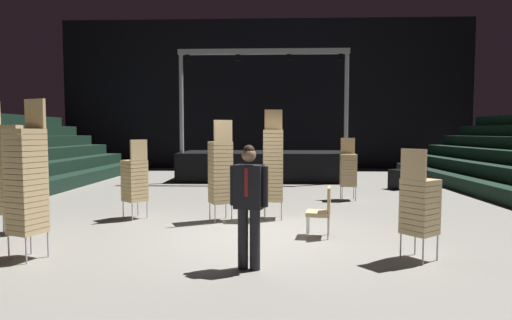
{
  "coord_description": "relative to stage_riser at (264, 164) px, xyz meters",
  "views": [
    {
      "loc": [
        0.29,
        -7.54,
        1.96
      ],
      "look_at": [
        -0.01,
        0.76,
        1.4
      ],
      "focal_mm": 29.03,
      "sensor_mm": 36.0,
      "label": 1
    }
  ],
  "objects": [
    {
      "name": "chair_stack_front_right",
      "position": [
        0.35,
        -7.96,
        0.6
      ],
      "size": [
        0.45,
        0.45,
        2.48
      ],
      "rotation": [
        0.0,
        0.0,
        3.12
      ],
      "color": "#B2B5BA",
      "rests_on": "ground_plane"
    },
    {
      "name": "stage_riser",
      "position": [
        0.0,
        0.0,
        0.0
      ],
      "size": [
        6.82,
        3.23,
        5.12
      ],
      "color": "black",
      "rests_on": "ground_plane"
    },
    {
      "name": "loose_chair_near_man",
      "position": [
        1.25,
        -9.59,
        -0.11
      ],
      "size": [
        0.51,
        0.51,
        0.95
      ],
      "rotation": [
        0.0,
        0.0,
        1.39
      ],
      "color": "#B2B5BA",
      "rests_on": "ground_plane"
    },
    {
      "name": "ground_plane",
      "position": [
        0.0,
        -9.73,
        -0.69
      ],
      "size": [
        22.0,
        30.0,
        0.1
      ],
      "primitive_type": "cube",
      "color": "gray"
    },
    {
      "name": "chair_stack_mid_left",
      "position": [
        2.56,
        -10.95,
        0.22
      ],
      "size": [
        0.62,
        0.62,
        1.71
      ],
      "rotation": [
        0.0,
        0.0,
        5.37
      ],
      "color": "#B2B5BA",
      "rests_on": "ground_plane"
    },
    {
      "name": "chair_stack_mid_centre",
      "position": [
        -4.74,
        -9.55,
        0.64
      ],
      "size": [
        0.54,
        0.54,
        2.56
      ],
      "rotation": [
        0.0,
        0.0,
        4.97
      ],
      "color": "#B2B5BA",
      "rests_on": "ground_plane"
    },
    {
      "name": "chair_stack_rear_right",
      "position": [
        -0.81,
        -8.27,
        0.47
      ],
      "size": [
        0.59,
        0.59,
        2.22
      ],
      "rotation": [
        0.0,
        0.0,
        0.44
      ],
      "color": "#B2B5BA",
      "rests_on": "ground_plane"
    },
    {
      "name": "arena_end_wall",
      "position": [
        0.0,
        5.27,
        3.36
      ],
      "size": [
        22.0,
        0.3,
        8.0
      ],
      "primitive_type": "cube",
      "color": "black",
      "rests_on": "ground_plane"
    },
    {
      "name": "man_with_tie",
      "position": [
        -0.02,
        -11.47,
        0.37
      ],
      "size": [
        0.57,
        0.33,
        1.78
      ],
      "rotation": [
        0.0,
        0.0,
        2.87
      ],
      "color": "black",
      "rests_on": "ground_plane"
    },
    {
      "name": "equipment_road_case",
      "position": [
        4.91,
        -2.82,
        -0.31
      ],
      "size": [
        1.08,
        0.96,
        0.67
      ],
      "primitive_type": "cube",
      "rotation": [
        0.0,
        0.0,
        0.51
      ],
      "color": "black",
      "rests_on": "ground_plane"
    },
    {
      "name": "chair_stack_rear_centre",
      "position": [
        2.53,
        -5.29,
        0.26
      ],
      "size": [
        0.46,
        0.46,
        1.79
      ],
      "rotation": [
        0.0,
        0.0,
        3.09
      ],
      "color": "#B2B5BA",
      "rests_on": "ground_plane"
    },
    {
      "name": "chair_stack_rear_left",
      "position": [
        -2.78,
        -8.08,
        0.26
      ],
      "size": [
        0.62,
        0.62,
        1.79
      ],
      "rotation": [
        0.0,
        0.0,
        0.87
      ],
      "color": "#B2B5BA",
      "rests_on": "ground_plane"
    },
    {
      "name": "chair_stack_front_left",
      "position": [
        -3.45,
        -11.11,
        0.6
      ],
      "size": [
        0.57,
        0.57,
        2.48
      ],
      "rotation": [
        0.0,
        0.0,
        2.77
      ],
      "color": "#B2B5BA",
      "rests_on": "ground_plane"
    }
  ]
}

